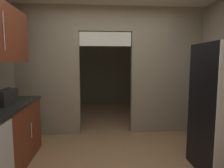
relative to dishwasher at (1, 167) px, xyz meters
The scene contains 4 objects.
kitchen_partition 2.56m from the dishwasher, 57.52° to the left, with size 3.74×0.12×2.56m.
adjoining_room_shell 4.37m from the dishwasher, 73.00° to the left, with size 3.74×3.06×2.56m.
dishwasher is the anchor object (origin of this frame).
boombox 1.01m from the dishwasher, 109.54° to the left, with size 0.18×0.44×0.22m.
Camera 1 is at (-0.28, -2.28, 1.46)m, focal length 31.10 mm.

